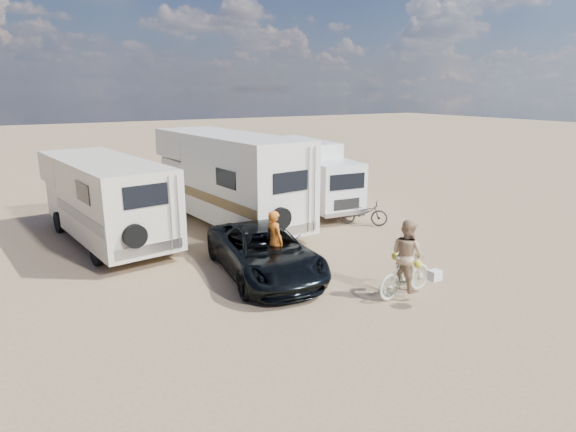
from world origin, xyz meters
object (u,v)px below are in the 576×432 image
bike_man (275,260)px  dark_suv (265,251)px  cooler (276,240)px  crate (280,248)px  rider_woman (406,262)px  box_truck (308,176)px  bike_woman (405,275)px  rv_left (105,201)px  bike_parked (363,213)px  rider_man (275,247)px  rv_main (229,180)px

bike_man → dark_suv: bearing=33.0°
cooler → crate: cooler is taller
rider_woman → dark_suv: bearing=32.8°
box_truck → rider_woman: 9.29m
bike_man → bike_woman: 3.49m
bike_man → crate: bearing=-39.8°
box_truck → cooler: 5.56m
rv_left → rider_woman: rv_left is taller
crate → cooler: bearing=71.8°
rider_woman → bike_parked: rider_woman is taller
bike_parked → bike_woman: bearing=-164.9°
rv_left → rider_woman: size_ratio=4.01×
rider_man → bike_parked: 6.06m
box_truck → bike_parked: (0.39, -3.26, -0.94)m
bike_woman → rider_woman: size_ratio=1.02×
rv_left → crate: (4.29, -4.13, -1.18)m
rv_left → crate: size_ratio=14.00×
bike_woman → crate: bearing=10.0°
rv_left → dark_suv: rv_left is taller
rider_man → crate: (0.99, 1.46, -0.63)m
bike_woman → rv_main: bearing=2.3°
dark_suv → cooler: size_ratio=8.07×
box_truck → rider_man: (-4.97, -6.10, -0.59)m
bike_parked → crate: bearing=152.3°
bike_woman → rider_woman: bearing=-0.0°
box_truck → rider_woman: (-2.80, -8.84, -0.54)m
dark_suv → bike_woman: size_ratio=2.69×
cooler → bike_man: bearing=-137.0°
bike_woman → rider_man: rider_man is taller
rv_left → rider_man: size_ratio=4.24×
rv_main → bike_woman: (1.11, -8.11, -1.16)m
rider_man → bike_man: bearing=-0.0°
cooler → bike_woman: bearing=-96.6°
crate → bike_man: bearing=-124.1°
rider_woman → bike_parked: size_ratio=0.97×
box_truck → bike_woman: 9.31m
dark_suv → crate: bearing=54.0°
rv_main → crate: 4.18m
rider_man → crate: size_ratio=3.31×
crate → dark_suv: bearing=-133.8°
rider_woman → bike_woman: bearing=-0.0°
rv_left → rider_man: rv_left is taller
bike_woman → bike_parked: bearing=-35.3°
rider_man → bike_parked: (5.35, 2.83, -0.35)m
rider_woman → cooler: 5.03m
bike_parked → rider_woman: bearing=-164.9°
rv_left → bike_parked: 9.12m
dark_suv → crate: 1.77m
rv_main → cooler: bearing=-92.9°
box_truck → bike_man: box_truck is taller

